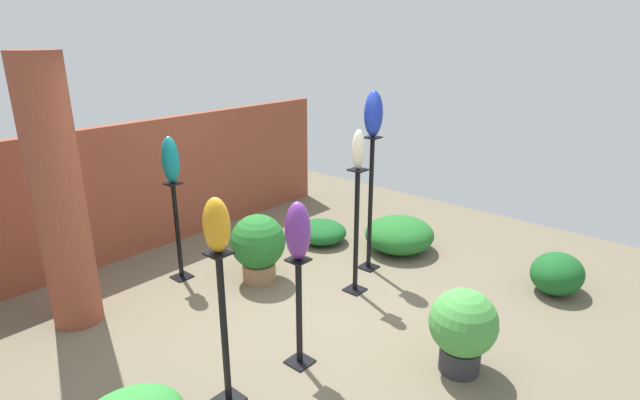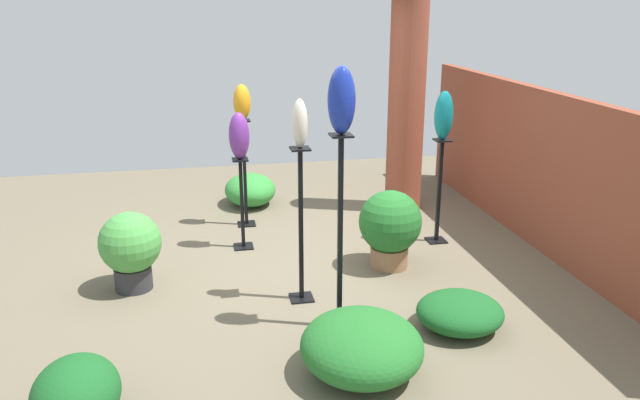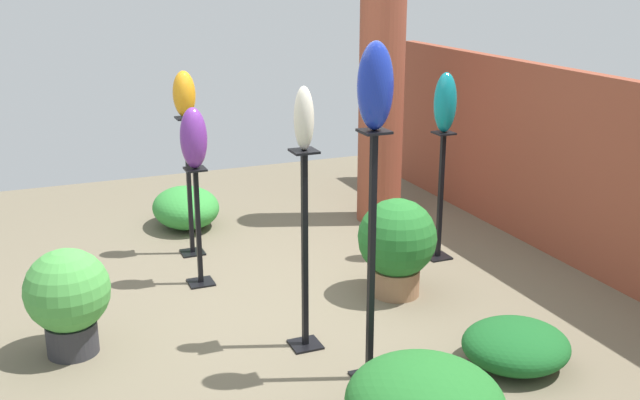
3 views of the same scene
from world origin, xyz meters
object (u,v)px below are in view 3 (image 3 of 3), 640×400
(art_vase_ivory, at_px, (304,118))
(potted_plant_mid_right, at_px, (68,296))
(pedestal_cobalt, at_px, (371,269))
(pedestal_ivory, at_px, (305,259))
(pedestal_amber, at_px, (189,193))
(art_vase_amber, at_px, (184,94))
(art_vase_violet, at_px, (194,138))
(pedestal_teal, at_px, (440,202))
(brick_pillar, at_px, (381,96))
(art_vase_cobalt, at_px, (375,86))
(pedestal_violet, at_px, (198,233))
(art_vase_teal, at_px, (445,102))
(potted_plant_front_right, at_px, (397,243))

(art_vase_ivory, height_order, potted_plant_mid_right, art_vase_ivory)
(pedestal_cobalt, distance_m, potted_plant_mid_right, 1.99)
(pedestal_ivory, height_order, pedestal_amber, pedestal_ivory)
(art_vase_amber, bearing_deg, art_vase_violet, -7.60)
(pedestal_teal, relative_size, art_vase_ivory, 2.82)
(brick_pillar, height_order, art_vase_cobalt, brick_pillar)
(pedestal_violet, height_order, art_vase_ivory, art_vase_ivory)
(pedestal_teal, xyz_separation_m, art_vase_cobalt, (1.60, -1.45, 1.30))
(pedestal_ivory, xyz_separation_m, pedestal_teal, (-1.06, 1.66, -0.11))
(art_vase_cobalt, bearing_deg, pedestal_cobalt, -176.42)
(brick_pillar, xyz_separation_m, art_vase_violet, (0.92, -2.06, -0.06))
(art_vase_teal, bearing_deg, potted_plant_mid_right, -79.79)
(brick_pillar, bearing_deg, potted_plant_front_right, -22.49)
(art_vase_teal, bearing_deg, pedestal_teal, 180.00)
(pedestal_cobalt, bearing_deg, art_vase_cobalt, 3.58)
(potted_plant_front_right, bearing_deg, art_vase_teal, 127.60)
(art_vase_cobalt, bearing_deg, pedestal_violet, -161.42)
(pedestal_ivory, relative_size, art_vase_cobalt, 2.75)
(pedestal_amber, xyz_separation_m, art_vase_teal, (0.92, 1.97, 0.81))
(art_vase_cobalt, xyz_separation_m, potted_plant_front_right, (-1.05, 0.74, -1.39))
(brick_pillar, xyz_separation_m, pedestal_violet, (0.92, -2.06, -0.82))
(art_vase_teal, relative_size, potted_plant_front_right, 0.65)
(art_vase_amber, relative_size, art_vase_teal, 0.78)
(pedestal_teal, height_order, art_vase_cobalt, art_vase_cobalt)
(art_vase_amber, bearing_deg, art_vase_teal, 64.99)
(pedestal_teal, distance_m, potted_plant_front_right, 0.89)
(brick_pillar, height_order, pedestal_ivory, brick_pillar)
(brick_pillar, relative_size, potted_plant_mid_right, 3.47)
(pedestal_teal, distance_m, art_vase_cobalt, 2.52)
(pedestal_ivory, xyz_separation_m, pedestal_amber, (-1.98, -0.31, -0.06))
(pedestal_ivory, bearing_deg, art_vase_cobalt, 21.55)
(pedestal_amber, bearing_deg, potted_plant_front_right, 40.90)
(art_vase_violet, relative_size, potted_plant_mid_right, 0.65)
(pedestal_amber, relative_size, potted_plant_mid_right, 1.70)
(pedestal_violet, xyz_separation_m, pedestal_cobalt, (1.83, 0.62, 0.29))
(pedestal_violet, distance_m, pedestal_ivory, 1.36)
(art_vase_ivory, distance_m, potted_plant_front_right, 1.56)
(pedestal_cobalt, height_order, pedestal_teal, pedestal_cobalt)
(art_vase_ivory, xyz_separation_m, potted_plant_front_right, (-0.51, 0.96, -1.13))
(potted_plant_mid_right, bearing_deg, pedestal_cobalt, 58.15)
(art_vase_ivory, xyz_separation_m, art_vase_cobalt, (0.54, 0.21, 0.26))
(brick_pillar, height_order, art_vase_violet, brick_pillar)
(brick_pillar, xyz_separation_m, pedestal_amber, (0.24, -1.97, -0.69))
(art_vase_violet, bearing_deg, brick_pillar, 114.13)
(pedestal_cobalt, distance_m, pedestal_teal, 2.16)
(pedestal_ivory, distance_m, potted_plant_front_right, 1.10)
(pedestal_cobalt, distance_m, art_vase_cobalt, 1.09)
(pedestal_violet, relative_size, pedestal_ivory, 0.71)
(art_vase_amber, distance_m, potted_plant_front_right, 2.18)
(art_vase_violet, bearing_deg, art_vase_ivory, 17.30)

